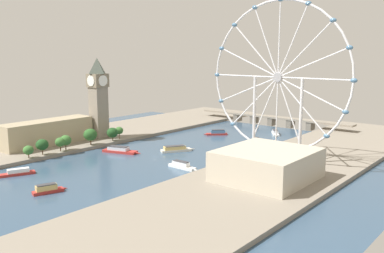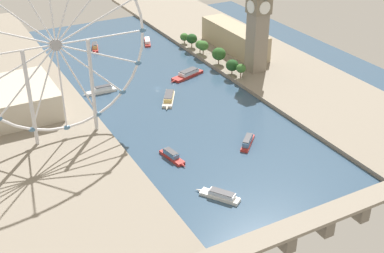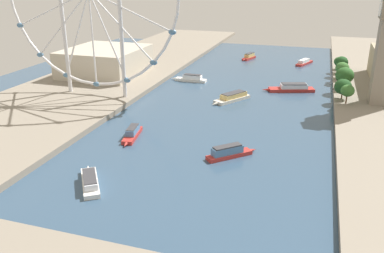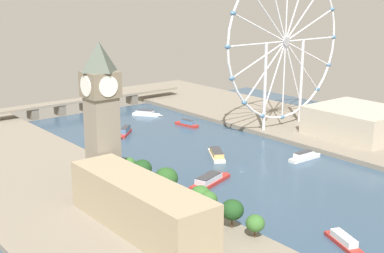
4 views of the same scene
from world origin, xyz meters
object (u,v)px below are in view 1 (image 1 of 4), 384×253
tour_boat_1 (182,166)px  tour_boat_6 (275,133)px  tour_boat_4 (255,141)px  tour_boat_3 (17,173)px  river_bridge (272,119)px  tour_boat_2 (120,150)px  tour_boat_7 (176,149)px  ferris_wheel (278,78)px  tour_boat_5 (48,189)px  riverside_hall (267,164)px  tour_boat_0 (217,133)px  clock_tower (98,97)px  parliament_block (47,132)px

tour_boat_1 → tour_boat_6: tour_boat_1 is taller
tour_boat_4 → tour_boat_3: bearing=150.4°
tour_boat_4 → tour_boat_6: size_ratio=1.01×
river_bridge → tour_boat_2: size_ratio=5.38×
tour_boat_2 → tour_boat_7: (34.30, 33.74, -0.00)m
ferris_wheel → tour_boat_5: size_ratio=5.64×
tour_boat_5 → tour_boat_6: (16.57, 255.73, -0.48)m
river_bridge → tour_boat_5: bearing=-87.3°
tour_boat_3 → tour_boat_6: (67.32, 248.34, 0.03)m
riverside_hall → tour_boat_4: bearing=124.4°
tour_boat_5 → tour_boat_3: bearing=98.9°
tour_boat_0 → tour_boat_1: bearing=71.1°
clock_tower → parliament_block: (-10.84, -49.73, -29.02)m
riverside_hall → tour_boat_2: riverside_hall is taller
tour_boat_1 → tour_boat_6: 161.75m
riverside_hall → tour_boat_7: riverside_hall is taller
tour_boat_2 → tour_boat_6: bearing=49.8°
river_bridge → tour_boat_0: (-14.51, -88.81, -5.40)m
tour_boat_4 → river_bridge: bearing=11.0°
tour_boat_1 → tour_boat_3: tour_boat_1 is taller
ferris_wheel → river_bridge: (-86.31, 150.07, -57.58)m
tour_boat_1 → tour_boat_4: (-5.40, 112.61, -0.16)m
ferris_wheel → tour_boat_0: size_ratio=5.95×
clock_tower → tour_boat_2: size_ratio=2.15×
river_bridge → ferris_wheel: bearing=-60.1°
tour_boat_5 → tour_boat_6: 256.26m
tour_boat_2 → tour_boat_7: size_ratio=1.24×
clock_tower → riverside_hall: (193.95, -17.31, -30.22)m
riverside_hall → tour_boat_6: 171.97m
parliament_block → tour_boat_6: bearing=55.5°
parliament_block → tour_boat_2: size_ratio=2.34×
clock_tower → tour_boat_1: (127.65, -25.32, -40.81)m
parliament_block → tour_boat_5: 131.88m
ferris_wheel → tour_boat_2: size_ratio=3.42×
tour_boat_3 → tour_boat_4: tour_boat_4 is taller
ferris_wheel → tour_boat_1: size_ratio=4.38×
clock_tower → riverside_hall: bearing=-5.1°
tour_boat_1 → tour_boat_6: (-10.71, 161.40, -0.27)m
ferris_wheel → riverside_hall: size_ratio=2.02×
river_bridge → tour_boat_1: river_bridge is taller
riverside_hall → tour_boat_7: bearing=164.3°
tour_boat_0 → tour_boat_2: bearing=37.3°
tour_boat_0 → tour_boat_5: size_ratio=0.95×
tour_boat_1 → tour_boat_4: 112.74m
ferris_wheel → tour_boat_4: bearing=133.2°
parliament_block → tour_boat_0: bearing=60.5°
tour_boat_6 → clock_tower: bearing=-75.1°
tour_boat_0 → tour_boat_1: (56.24, -120.74, -0.20)m
river_bridge → tour_boat_2: 207.96m
parliament_block → ferris_wheel: size_ratio=0.69×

